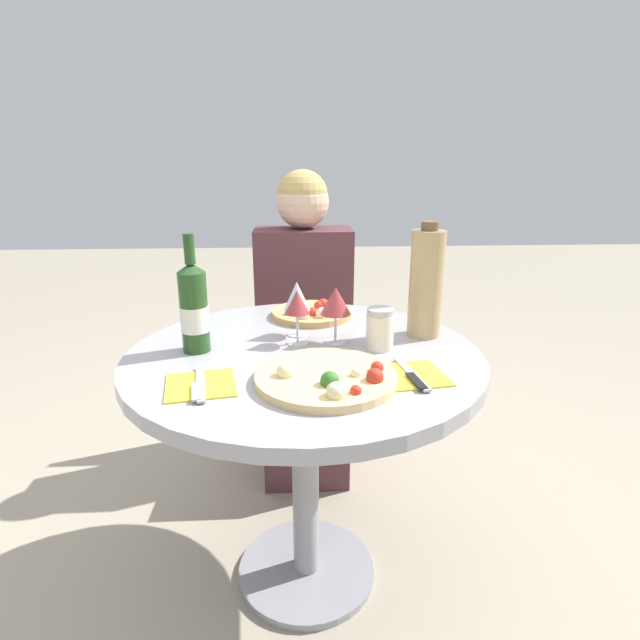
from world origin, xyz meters
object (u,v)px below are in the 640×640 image
at_px(pizza_large, 327,378).
at_px(wine_bottle, 194,308).
at_px(tall_carafe, 426,283).
at_px(seated_diner, 305,337).
at_px(chair_behind_diner, 304,346).
at_px(dining_table, 305,394).

height_order(pizza_large, wine_bottle, wine_bottle).
distance_m(wine_bottle, tall_carafe, 0.63).
bearing_deg(seated_diner, chair_behind_diner, -90.00).
bearing_deg(tall_carafe, seated_diner, 121.37).
bearing_deg(wine_bottle, tall_carafe, 8.03).
bearing_deg(dining_table, seated_diner, 88.65).
xyz_separation_m(chair_behind_diner, tall_carafe, (0.33, -0.68, 0.44)).
relative_size(chair_behind_diner, wine_bottle, 3.02).
bearing_deg(tall_carafe, wine_bottle, -171.97).
height_order(dining_table, pizza_large, pizza_large).
relative_size(chair_behind_diner, tall_carafe, 2.88).
bearing_deg(chair_behind_diner, wine_bottle, 68.97).
bearing_deg(pizza_large, tall_carafe, 46.09).
bearing_deg(tall_carafe, dining_table, -162.30).
xyz_separation_m(wine_bottle, tall_carafe, (0.62, 0.09, 0.04)).
xyz_separation_m(dining_table, wine_bottle, (-0.28, 0.02, 0.24)).
relative_size(seated_diner, pizza_large, 3.65).
xyz_separation_m(pizza_large, wine_bottle, (-0.33, 0.22, 0.10)).
height_order(pizza_large, tall_carafe, tall_carafe).
bearing_deg(dining_table, chair_behind_diner, 88.90).
height_order(dining_table, seated_diner, seated_diner).
bearing_deg(tall_carafe, chair_behind_diner, 115.60).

